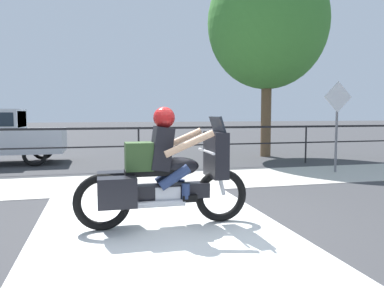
# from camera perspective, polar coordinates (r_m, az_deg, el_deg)

# --- Properties ---
(ground_plane) EXTENTS (120.00, 120.00, 0.00)m
(ground_plane) POSITION_cam_1_polar(r_m,az_deg,el_deg) (5.17, -1.45, -12.48)
(ground_plane) COLOR #38383A
(sidewalk_band) EXTENTS (44.00, 2.40, 0.01)m
(sidewalk_band) POSITION_cam_1_polar(r_m,az_deg,el_deg) (8.42, -6.62, -5.72)
(sidewalk_band) COLOR #B7B2A8
(sidewalk_band) RESTS_ON ground
(crosswalk_band) EXTENTS (3.27, 6.00, 0.01)m
(crosswalk_band) POSITION_cam_1_polar(r_m,az_deg,el_deg) (4.92, -4.44, -13.33)
(crosswalk_band) COLOR silver
(crosswalk_band) RESTS_ON ground
(fence_railing) EXTENTS (36.00, 0.05, 1.15)m
(fence_railing) POSITION_cam_1_polar(r_m,az_deg,el_deg) (10.27, -8.15, 1.21)
(fence_railing) COLOR black
(fence_railing) RESTS_ON ground
(motorcycle) EXTENTS (2.37, 0.76, 1.61)m
(motorcycle) POSITION_cam_1_polar(r_m,az_deg,el_deg) (5.06, -4.46, -4.56)
(motorcycle) COLOR black
(motorcycle) RESTS_ON ground
(street_sign) EXTENTS (0.79, 0.06, 2.33)m
(street_sign) POSITION_cam_1_polar(r_m,az_deg,el_deg) (10.26, 21.24, 4.22)
(street_sign) COLOR slate
(street_sign) RESTS_ON ground
(tree_behind_sign) EXTENTS (4.13, 4.13, 6.91)m
(tree_behind_sign) POSITION_cam_1_polar(r_m,az_deg,el_deg) (13.79, 11.43, 17.60)
(tree_behind_sign) COLOR brown
(tree_behind_sign) RESTS_ON ground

